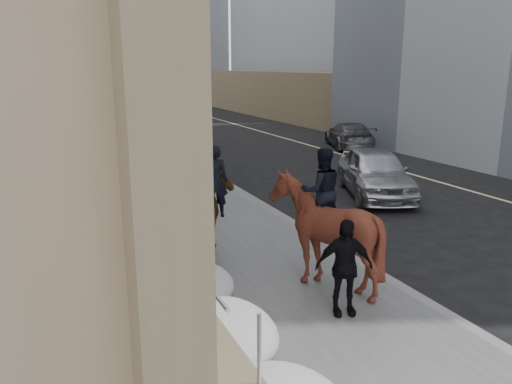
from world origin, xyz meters
TOP-DOWN VIEW (x-y plane):
  - ground at (0.00, 0.00)m, footprint 140.00×140.00m
  - sidewalk at (0.00, 10.00)m, footprint 5.00×80.00m
  - curb at (2.62, 10.00)m, footprint 0.24×80.00m
  - lane_line at (10.50, 10.00)m, footprint 0.15×70.00m
  - far_podium at (15.50, 10.00)m, footprint 2.00×80.00m
  - bg_building_far at (-6.00, 72.00)m, footprint 24.00×12.00m
  - streetlight_mid at (2.74, 14.00)m, footprint 1.71×0.24m
  - streetlight_far at (2.74, 34.00)m, footprint 1.71×0.24m
  - traffic_signal at (2.07, 22.00)m, footprint 4.10×0.22m
  - snow_bank at (-1.42, 8.11)m, footprint 1.70×18.10m
  - mounted_horse_left at (-0.25, 4.08)m, footprint 1.68×2.39m
  - mounted_horse_right at (1.17, 1.51)m, footprint 2.28×2.45m
  - pedestrian at (0.88, 0.33)m, footprint 1.12×0.72m
  - car_silver at (6.86, 7.44)m, footprint 3.72×5.35m
  - car_grey at (12.05, 16.75)m, footprint 3.63×5.34m

SIDE VIEW (x-z plane):
  - ground at x=0.00m, z-range 0.00..0.00m
  - lane_line at x=10.50m, z-range 0.00..0.01m
  - sidewalk at x=0.00m, z-range 0.00..0.12m
  - curb at x=2.62m, z-range 0.00..0.12m
  - snow_bank at x=-1.42m, z-range 0.09..0.85m
  - car_grey at x=12.05m, z-range 0.00..1.44m
  - car_silver at x=6.86m, z-range 0.00..1.69m
  - pedestrian at x=0.88m, z-range 0.12..1.89m
  - mounted_horse_left at x=-0.25m, z-range -0.17..2.42m
  - mounted_horse_right at x=1.17m, z-range -0.06..2.74m
  - far_podium at x=15.50m, z-range 0.00..4.00m
  - traffic_signal at x=2.07m, z-range 1.00..7.00m
  - streetlight_mid at x=2.74m, z-range 0.58..8.58m
  - streetlight_far at x=2.74m, z-range 0.58..8.58m
  - bg_building_far at x=-6.00m, z-range 0.00..20.00m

